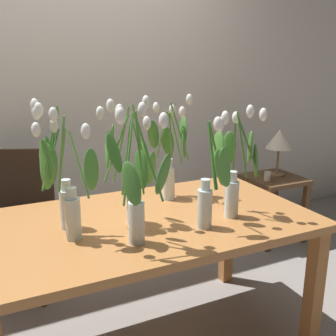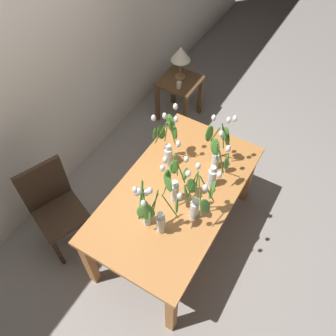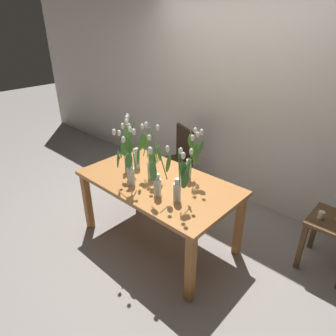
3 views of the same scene
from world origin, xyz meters
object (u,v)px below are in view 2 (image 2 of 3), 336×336
at_px(tulip_vase_3, 160,216).
at_px(pillar_candle, 179,85).
at_px(tulip_vase_6, 145,212).
at_px(side_table, 179,88).
at_px(dining_chair, 54,204).
at_px(tulip_vase_0, 217,168).
at_px(tulip_vase_2, 197,200).
at_px(dining_table, 176,197).
at_px(tulip_vase_4, 174,182).
at_px(table_lamp, 181,54).
at_px(tulip_vase_1, 218,148).
at_px(tulip_vase_5, 167,142).

bearing_deg(tulip_vase_3, pillar_candle, 25.23).
relative_size(tulip_vase_6, side_table, 1.07).
xyz_separation_m(tulip_vase_6, dining_chair, (-0.12, 0.88, -0.45)).
distance_m(tulip_vase_0, tulip_vase_2, 0.36).
height_order(tulip_vase_2, pillar_candle, tulip_vase_2).
distance_m(dining_table, tulip_vase_0, 0.44).
xyz_separation_m(tulip_vase_2, side_table, (1.61, 1.04, -0.54)).
xyz_separation_m(tulip_vase_2, dining_chair, (-0.39, 1.15, -0.45)).
distance_m(tulip_vase_0, dining_chair, 1.42).
bearing_deg(tulip_vase_4, dining_table, 16.49).
xyz_separation_m(tulip_vase_2, table_lamp, (1.65, 1.06, -0.12)).
xyz_separation_m(tulip_vase_6, pillar_candle, (1.76, 0.72, -0.39)).
relative_size(dining_table, tulip_vase_3, 2.87).
xyz_separation_m(tulip_vase_1, tulip_vase_3, (-0.79, 0.07, 0.00)).
height_order(tulip_vase_2, tulip_vase_4, tulip_vase_4).
bearing_deg(dining_chair, dining_table, -59.96).
xyz_separation_m(dining_table, tulip_vase_6, (-0.41, 0.02, 0.33)).
xyz_separation_m(dining_table, tulip_vase_0, (0.22, -0.23, 0.30)).
distance_m(tulip_vase_0, tulip_vase_6, 0.68).
height_order(dining_table, tulip_vase_0, tulip_vase_0).
bearing_deg(pillar_candle, tulip_vase_1, -136.61).
xyz_separation_m(tulip_vase_4, tulip_vase_6, (-0.33, 0.05, -0.00)).
relative_size(tulip_vase_0, tulip_vase_3, 0.94).
height_order(tulip_vase_2, table_lamp, tulip_vase_2).
xyz_separation_m(dining_chair, pillar_candle, (1.88, -0.17, 0.06)).
bearing_deg(tulip_vase_6, dining_table, -3.23).
bearing_deg(tulip_vase_0, dining_chair, 123.20).
bearing_deg(tulip_vase_6, tulip_vase_3, -70.20).
bearing_deg(table_lamp, tulip_vase_3, -154.71).
distance_m(dining_table, tulip_vase_6, 0.52).
xyz_separation_m(side_table, table_lamp, (0.04, 0.02, 0.42)).
height_order(tulip_vase_1, tulip_vase_5, tulip_vase_5).
relative_size(tulip_vase_0, pillar_candle, 7.00).
height_order(tulip_vase_1, tulip_vase_3, tulip_vase_3).
relative_size(dining_table, tulip_vase_0, 3.05).
xyz_separation_m(dining_table, pillar_candle, (1.35, 0.74, -0.06)).
height_order(tulip_vase_1, tulip_vase_4, tulip_vase_4).
relative_size(tulip_vase_5, pillar_candle, 7.60).
distance_m(tulip_vase_1, pillar_candle, 1.34).
relative_size(tulip_vase_0, tulip_vase_6, 0.89).
distance_m(dining_chair, pillar_candle, 1.89).
height_order(dining_table, tulip_vase_2, tulip_vase_2).
bearing_deg(tulip_vase_2, table_lamp, 32.66).
xyz_separation_m(dining_table, table_lamp, (1.52, 0.82, 0.21)).
bearing_deg(tulip_vase_2, tulip_vase_1, 9.55).
bearing_deg(side_table, dining_table, -151.59).
height_order(tulip_vase_3, table_lamp, tulip_vase_3).
distance_m(tulip_vase_3, pillar_candle, 1.94).
bearing_deg(tulip_vase_5, tulip_vase_3, -153.58).
height_order(tulip_vase_0, pillar_candle, tulip_vase_0).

